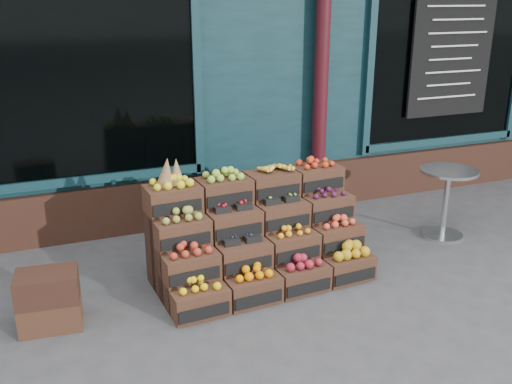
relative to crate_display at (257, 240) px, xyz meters
name	(u,v)px	position (x,y,z in m)	size (l,w,h in m)	color
ground	(303,298)	(0.24, -0.57, -0.40)	(60.00, 60.00, 0.00)	#3D3D3F
shop_facade	(165,14)	(0.24, 4.54, 2.00)	(12.00, 6.24, 4.80)	#0E2C32
crate_display	(257,240)	(0.00, 0.00, 0.00)	(2.11, 1.12, 1.29)	#402519
spare_crates	(49,300)	(-1.97, -0.20, -0.14)	(0.54, 0.40, 0.51)	#402519
bistro_table	(446,195)	(2.40, 0.13, 0.11)	(0.65, 0.65, 0.82)	silver
shopkeeper	(54,159)	(-1.74, 2.04, 0.48)	(0.64, 0.42, 1.75)	#19592A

